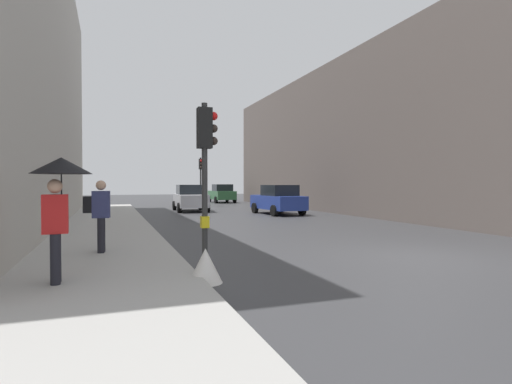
% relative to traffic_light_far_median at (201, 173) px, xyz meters
% --- Properties ---
extents(ground_plane, '(120.00, 120.00, 0.00)m').
position_rel_traffic_light_far_median_xyz_m(ground_plane, '(0.47, -23.59, -2.69)').
color(ground_plane, '#38383A').
extents(sidewalk_kerb, '(3.42, 40.00, 0.16)m').
position_rel_traffic_light_far_median_xyz_m(sidewalk_kerb, '(-6.96, -17.59, -2.61)').
color(sidewalk_kerb, '#A8A5A0').
rests_on(sidewalk_kerb, ground).
extents(building_facade_right, '(12.00, 34.85, 9.49)m').
position_rel_traffic_light_far_median_xyz_m(building_facade_right, '(12.19, -9.53, 2.05)').
color(building_facade_right, '#5B514C').
rests_on(building_facade_right, ground).
extents(traffic_light_far_median, '(0.25, 0.43, 3.91)m').
position_rel_traffic_light_far_median_xyz_m(traffic_light_far_median, '(0.00, 0.00, 0.00)').
color(traffic_light_far_median, '#2D2D2D').
rests_on(traffic_light_far_median, ground).
extents(traffic_light_near_left, '(0.43, 0.25, 3.53)m').
position_rel_traffic_light_far_median_xyz_m(traffic_light_near_left, '(-4.93, -23.46, -0.26)').
color(traffic_light_near_left, '#2D2D2D').
rests_on(traffic_light_near_left, ground).
extents(car_silver_hatchback, '(2.14, 4.26, 1.76)m').
position_rel_traffic_light_far_median_xyz_m(car_silver_hatchback, '(-1.78, -4.99, -1.82)').
color(car_silver_hatchback, '#BCBCC1').
rests_on(car_silver_hatchback, ground).
extents(car_green_estate, '(2.05, 4.22, 1.76)m').
position_rel_traffic_light_far_median_xyz_m(car_green_estate, '(3.34, 5.94, -1.82)').
color(car_green_estate, '#2D6038').
rests_on(car_green_estate, ground).
extents(car_blue_van, '(2.23, 4.31, 1.76)m').
position_rel_traffic_light_far_median_xyz_m(car_blue_van, '(2.65, -9.50, -1.82)').
color(car_blue_van, navy).
rests_on(car_blue_van, ground).
extents(pedestrian_with_umbrella, '(1.00, 1.00, 2.14)m').
position_rel_traffic_light_far_median_xyz_m(pedestrian_with_umbrella, '(-7.62, -24.17, -0.85)').
color(pedestrian_with_umbrella, black).
rests_on(pedestrian_with_umbrella, sidewalk_kerb).
extents(pedestrian_with_grey_backpack, '(0.63, 0.37, 1.77)m').
position_rel_traffic_light_far_median_xyz_m(pedestrian_with_grey_backpack, '(-7.07, -21.13, -1.53)').
color(pedestrian_with_grey_backpack, black).
rests_on(pedestrian_with_grey_backpack, sidewalk_kerb).
extents(warning_sign_triangle, '(0.64, 0.64, 0.65)m').
position_rel_traffic_light_far_median_xyz_m(warning_sign_triangle, '(-5.16, -24.39, -2.37)').
color(warning_sign_triangle, silver).
rests_on(warning_sign_triangle, ground).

